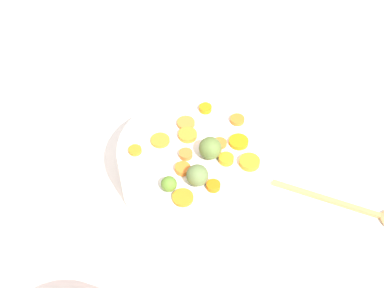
% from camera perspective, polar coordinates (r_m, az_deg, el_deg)
% --- Properties ---
extents(tabletop, '(2.40, 2.40, 0.02)m').
position_cam_1_polar(tabletop, '(1.14, 0.08, -5.16)').
color(tabletop, white).
rests_on(tabletop, ground).
extents(serving_bowl_carrots, '(0.29, 0.29, 0.11)m').
position_cam_1_polar(serving_bowl_carrots, '(1.11, 0.00, -2.19)').
color(serving_bowl_carrots, white).
rests_on(serving_bowl_carrots, tabletop).
extents(carrot_slice_0, '(0.04, 0.04, 0.01)m').
position_cam_1_polar(carrot_slice_0, '(1.11, -0.64, 2.19)').
color(carrot_slice_0, orange).
rests_on(carrot_slice_0, serving_bowl_carrots).
extents(carrot_slice_1, '(0.05, 0.05, 0.01)m').
position_cam_1_polar(carrot_slice_1, '(1.04, 5.98, -1.88)').
color(carrot_slice_1, orange).
rests_on(carrot_slice_1, serving_bowl_carrots).
extents(carrot_slice_2, '(0.04, 0.04, 0.01)m').
position_cam_1_polar(carrot_slice_2, '(1.04, 3.57, -1.57)').
color(carrot_slice_2, orange).
rests_on(carrot_slice_2, serving_bowl_carrots).
extents(carrot_slice_3, '(0.04, 0.04, 0.01)m').
position_cam_1_polar(carrot_slice_3, '(1.11, 4.72, 2.53)').
color(carrot_slice_3, orange).
rests_on(carrot_slice_3, serving_bowl_carrots).
extents(carrot_slice_4, '(0.05, 0.05, 0.01)m').
position_cam_1_polar(carrot_slice_4, '(0.99, -0.96, -5.59)').
color(carrot_slice_4, orange).
rests_on(carrot_slice_4, serving_bowl_carrots).
extents(carrot_slice_5, '(0.05, 0.05, 0.01)m').
position_cam_1_polar(carrot_slice_5, '(1.08, -3.33, 0.38)').
color(carrot_slice_5, orange).
rests_on(carrot_slice_5, serving_bowl_carrots).
extents(carrot_slice_6, '(0.03, 0.03, 0.01)m').
position_cam_1_polar(carrot_slice_6, '(1.00, 2.23, -4.37)').
color(carrot_slice_6, orange).
rests_on(carrot_slice_6, serving_bowl_carrots).
extents(carrot_slice_7, '(0.05, 0.05, 0.01)m').
position_cam_1_polar(carrot_slice_7, '(1.07, 4.87, 0.23)').
color(carrot_slice_7, orange).
rests_on(carrot_slice_7, serving_bowl_carrots).
extents(carrot_slice_8, '(0.03, 0.03, 0.01)m').
position_cam_1_polar(carrot_slice_8, '(1.13, 1.40, 3.72)').
color(carrot_slice_8, orange).
rests_on(carrot_slice_8, serving_bowl_carrots).
extents(carrot_slice_9, '(0.03, 0.03, 0.01)m').
position_cam_1_polar(carrot_slice_9, '(1.06, -5.93, -0.65)').
color(carrot_slice_9, orange).
rests_on(carrot_slice_9, serving_bowl_carrots).
extents(carrot_slice_10, '(0.05, 0.05, 0.01)m').
position_cam_1_polar(carrot_slice_10, '(1.08, -0.46, 0.94)').
color(carrot_slice_10, orange).
rests_on(carrot_slice_10, serving_bowl_carrots).
extents(carrot_slice_11, '(0.04, 0.04, 0.01)m').
position_cam_1_polar(carrot_slice_11, '(1.02, -0.98, -2.58)').
color(carrot_slice_11, orange).
rests_on(carrot_slice_11, serving_bowl_carrots).
extents(carrot_slice_12, '(0.04, 0.04, 0.01)m').
position_cam_1_polar(carrot_slice_12, '(1.07, 2.88, 0.09)').
color(carrot_slice_12, orange).
rests_on(carrot_slice_12, serving_bowl_carrots).
extents(carrot_slice_13, '(0.03, 0.03, 0.01)m').
position_cam_1_polar(carrot_slice_13, '(1.05, -0.65, -1.07)').
color(carrot_slice_13, orange).
rests_on(carrot_slice_13, serving_bowl_carrots).
extents(brussels_sprout_0, '(0.04, 0.04, 0.04)m').
position_cam_1_polar(brussels_sprout_0, '(1.04, 1.91, -0.44)').
color(brussels_sprout_0, '#5A7234').
rests_on(brussels_sprout_0, serving_bowl_carrots).
extents(brussels_sprout_1, '(0.03, 0.03, 0.03)m').
position_cam_1_polar(brussels_sprout_1, '(0.99, -2.41, -4.16)').
color(brussels_sprout_1, '#568129').
rests_on(brussels_sprout_1, serving_bowl_carrots).
extents(brussels_sprout_2, '(0.04, 0.04, 0.04)m').
position_cam_1_polar(brussels_sprout_2, '(1.00, 0.56, -3.27)').
color(brussels_sprout_2, '#5D743F').
rests_on(brussels_sprout_2, serving_bowl_carrots).
extents(wooden_spoon, '(0.26, 0.20, 0.01)m').
position_cam_1_polar(wooden_spoon, '(1.15, 18.63, -6.95)').
color(wooden_spoon, '#B2854F').
rests_on(wooden_spoon, tabletop).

